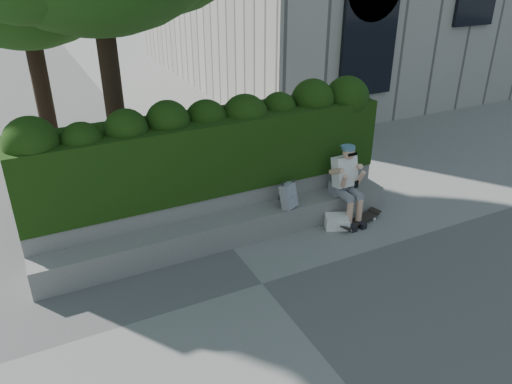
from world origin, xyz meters
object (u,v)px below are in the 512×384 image
skateboard (360,220)px  backpack_ground (336,222)px  person (346,180)px  backpack_plaid (289,196)px

skateboard → backpack_ground: (-0.45, 0.07, 0.05)m
person → backpack_plaid: 1.10m
skateboard → backpack_ground: size_ratio=2.35×
backpack_plaid → backpack_ground: (0.79, -0.31, -0.54)m
person → skateboard: person is taller
backpack_plaid → backpack_ground: size_ratio=1.10×
skateboard → backpack_plaid: bearing=148.6°
person → backpack_ground: (-0.31, -0.22, -0.63)m
person → backpack_plaid: (-1.09, 0.08, -0.09)m
backpack_plaid → skateboard: bearing=-43.8°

